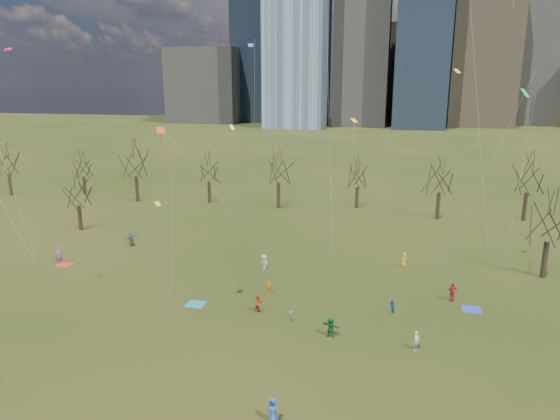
% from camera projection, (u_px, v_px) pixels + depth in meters
% --- Properties ---
extents(ground, '(500.00, 500.00, 0.00)m').
position_uv_depth(ground, '(245.00, 331.00, 39.61)').
color(ground, black).
rests_on(ground, ground).
extents(downtown_skyline, '(212.50, 78.00, 118.00)m').
position_uv_depth(downtown_skyline, '(376.00, 39.00, 229.02)').
color(downtown_skyline, slate).
rests_on(downtown_skyline, ground).
extents(bare_tree_row, '(113.04, 29.80, 9.50)m').
position_uv_depth(bare_tree_row, '(320.00, 175.00, 73.19)').
color(bare_tree_row, black).
rests_on(bare_tree_row, ground).
extents(blanket_teal, '(1.60, 1.50, 0.03)m').
position_uv_depth(blanket_teal, '(196.00, 304.00, 44.45)').
color(blanket_teal, teal).
rests_on(blanket_teal, ground).
extents(blanket_navy, '(1.60, 1.50, 0.03)m').
position_uv_depth(blanket_navy, '(471.00, 309.00, 43.44)').
color(blanket_navy, '#253EAE').
rests_on(blanket_navy, ground).
extents(blanket_crimson, '(1.60, 1.50, 0.03)m').
position_uv_depth(blanket_crimson, '(64.00, 265.00, 54.20)').
color(blanket_crimson, '#B93125').
rests_on(blanket_crimson, ground).
extents(person_0, '(0.87, 0.66, 1.60)m').
position_uv_depth(person_0, '(273.00, 411.00, 28.76)').
color(person_0, '#2750A9').
rests_on(person_0, ground).
extents(person_1, '(0.62, 0.66, 1.51)m').
position_uv_depth(person_1, '(417.00, 341.00, 36.64)').
color(person_1, beige).
rests_on(person_1, ground).
extents(person_2, '(0.95, 0.99, 1.60)m').
position_uv_depth(person_2, '(259.00, 304.00, 42.68)').
color(person_2, '#B9381A').
rests_on(person_2, ground).
extents(person_3, '(0.70, 0.70, 0.97)m').
position_uv_depth(person_3, '(291.00, 316.00, 41.13)').
color(person_3, '#5F5E62').
rests_on(person_3, ground).
extents(person_4, '(0.90, 0.71, 1.43)m').
position_uv_depth(person_4, '(269.00, 288.00, 46.31)').
color(person_4, gold).
rests_on(person_4, ground).
extents(person_5, '(1.66, 0.97, 1.70)m').
position_uv_depth(person_5, '(331.00, 327.00, 38.55)').
color(person_5, '#176B35').
rests_on(person_5, ground).
extents(person_7, '(0.71, 0.81, 1.87)m').
position_uv_depth(person_7, '(59.00, 255.00, 54.50)').
color(person_7, '#9953A7').
rests_on(person_7, ground).
extents(person_8, '(0.57, 0.67, 1.20)m').
position_uv_depth(person_8, '(392.00, 307.00, 42.60)').
color(person_8, '#2746AD').
rests_on(person_8, ground).
extents(person_9, '(1.19, 1.05, 1.60)m').
position_uv_depth(person_9, '(264.00, 262.00, 52.71)').
color(person_9, silver).
rests_on(person_9, ground).
extents(person_10, '(1.11, 0.84, 1.75)m').
position_uv_depth(person_10, '(452.00, 292.00, 44.95)').
color(person_10, '#B41931').
rests_on(person_10, ground).
extents(person_11, '(1.10, 1.84, 1.89)m').
position_uv_depth(person_11, '(132.00, 238.00, 60.48)').
color(person_11, slate).
rests_on(person_11, ground).
extents(person_12, '(0.65, 0.87, 1.62)m').
position_uv_depth(person_12, '(404.00, 260.00, 53.39)').
color(person_12, gold).
rests_on(person_12, ground).
extents(kites_airborne, '(52.46, 39.43, 32.24)m').
position_uv_depth(kites_airborne, '(287.00, 136.00, 49.81)').
color(kites_airborne, '#DE4B12').
rests_on(kites_airborne, ground).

